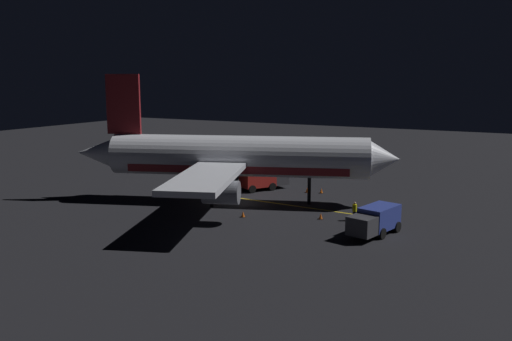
{
  "coord_description": "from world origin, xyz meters",
  "views": [
    {
      "loc": [
        46.69,
        27.02,
        12.68
      ],
      "look_at": [
        0.0,
        2.0,
        3.5
      ],
      "focal_mm": 37.31,
      "sensor_mm": 36.0,
      "label": 1
    }
  ],
  "objects_px": {
    "traffic_cone_under_wing": "(321,191)",
    "traffic_cone_far": "(307,190)",
    "airliner": "(233,158)",
    "traffic_cone_near_right": "(321,216)",
    "baggage_truck": "(375,221)",
    "ground_crew_worker": "(355,211)",
    "catering_truck": "(262,179)",
    "traffic_cone_near_left": "(243,214)"
  },
  "relations": [
    {
      "from": "baggage_truck",
      "to": "ground_crew_worker",
      "type": "xyz_separation_m",
      "value": [
        -3.49,
        -2.88,
        -0.31
      ]
    },
    {
      "from": "traffic_cone_far",
      "to": "baggage_truck",
      "type": "bearing_deg",
      "value": 41.95
    },
    {
      "from": "baggage_truck",
      "to": "traffic_cone_under_wing",
      "type": "distance_m",
      "value": 16.31
    },
    {
      "from": "baggage_truck",
      "to": "traffic_cone_far",
      "type": "height_order",
      "value": "baggage_truck"
    },
    {
      "from": "traffic_cone_near_right",
      "to": "traffic_cone_far",
      "type": "bearing_deg",
      "value": -151.09
    },
    {
      "from": "catering_truck",
      "to": "traffic_cone_under_wing",
      "type": "distance_m",
      "value": 6.98
    },
    {
      "from": "catering_truck",
      "to": "airliner",
      "type": "bearing_deg",
      "value": 1.91
    },
    {
      "from": "traffic_cone_under_wing",
      "to": "traffic_cone_far",
      "type": "distance_m",
      "value": 1.59
    },
    {
      "from": "baggage_truck",
      "to": "traffic_cone_near_right",
      "type": "distance_m",
      "value": 6.34
    },
    {
      "from": "ground_crew_worker",
      "to": "traffic_cone_near_left",
      "type": "height_order",
      "value": "ground_crew_worker"
    },
    {
      "from": "ground_crew_worker",
      "to": "traffic_cone_under_wing",
      "type": "distance_m",
      "value": 11.78
    },
    {
      "from": "catering_truck",
      "to": "traffic_cone_under_wing",
      "type": "relative_size",
      "value": 10.68
    },
    {
      "from": "catering_truck",
      "to": "traffic_cone_far",
      "type": "relative_size",
      "value": 10.68
    },
    {
      "from": "ground_crew_worker",
      "to": "traffic_cone_under_wing",
      "type": "relative_size",
      "value": 3.16
    },
    {
      "from": "airliner",
      "to": "baggage_truck",
      "type": "distance_m",
      "value": 17.3
    },
    {
      "from": "traffic_cone_near_right",
      "to": "traffic_cone_under_wing",
      "type": "bearing_deg",
      "value": -159.02
    },
    {
      "from": "catering_truck",
      "to": "traffic_cone_far",
      "type": "xyz_separation_m",
      "value": [
        -0.99,
        5.22,
        -1.05
      ]
    },
    {
      "from": "traffic_cone_near_left",
      "to": "ground_crew_worker",
      "type": "bearing_deg",
      "value": 111.35
    },
    {
      "from": "baggage_truck",
      "to": "traffic_cone_far",
      "type": "bearing_deg",
      "value": -138.05
    },
    {
      "from": "baggage_truck",
      "to": "traffic_cone_near_left",
      "type": "relative_size",
      "value": 10.56
    },
    {
      "from": "traffic_cone_near_left",
      "to": "traffic_cone_near_right",
      "type": "relative_size",
      "value": 1.0
    },
    {
      "from": "airliner",
      "to": "traffic_cone_under_wing",
      "type": "bearing_deg",
      "value": 141.99
    },
    {
      "from": "airliner",
      "to": "traffic_cone_under_wing",
      "type": "distance_m",
      "value": 11.46
    },
    {
      "from": "ground_crew_worker",
      "to": "traffic_cone_near_left",
      "type": "distance_m",
      "value": 10.2
    },
    {
      "from": "airliner",
      "to": "traffic_cone_far",
      "type": "bearing_deg",
      "value": 147.59
    },
    {
      "from": "ground_crew_worker",
      "to": "traffic_cone_under_wing",
      "type": "xyz_separation_m",
      "value": [
        -9.53,
        -6.9,
        -0.64
      ]
    },
    {
      "from": "traffic_cone_near_left",
      "to": "traffic_cone_near_right",
      "type": "height_order",
      "value": "same"
    },
    {
      "from": "catering_truck",
      "to": "ground_crew_worker",
      "type": "xyz_separation_m",
      "value": [
        8.08,
        13.64,
        -0.42
      ]
    },
    {
      "from": "catering_truck",
      "to": "traffic_cone_under_wing",
      "type": "xyz_separation_m",
      "value": [
        -1.45,
        6.74,
        -1.05
      ]
    },
    {
      "from": "airliner",
      "to": "traffic_cone_near_right",
      "type": "relative_size",
      "value": 59.94
    },
    {
      "from": "traffic_cone_near_left",
      "to": "traffic_cone_near_right",
      "type": "xyz_separation_m",
      "value": [
        -2.73,
        6.61,
        0.0
      ]
    },
    {
      "from": "traffic_cone_near_right",
      "to": "airliner",
      "type": "bearing_deg",
      "value": -101.66
    },
    {
      "from": "traffic_cone_under_wing",
      "to": "traffic_cone_far",
      "type": "bearing_deg",
      "value": -72.97
    },
    {
      "from": "airliner",
      "to": "traffic_cone_near_right",
      "type": "distance_m",
      "value": 11.64
    },
    {
      "from": "traffic_cone_far",
      "to": "traffic_cone_near_right",
      "type": "bearing_deg",
      "value": 28.91
    },
    {
      "from": "traffic_cone_near_right",
      "to": "baggage_truck",
      "type": "bearing_deg",
      "value": 66.34
    },
    {
      "from": "catering_truck",
      "to": "traffic_cone_near_right",
      "type": "height_order",
      "value": "catering_truck"
    },
    {
      "from": "catering_truck",
      "to": "ground_crew_worker",
      "type": "relative_size",
      "value": 3.38
    },
    {
      "from": "baggage_truck",
      "to": "catering_truck",
      "type": "xyz_separation_m",
      "value": [
        -11.57,
        -16.51,
        0.11
      ]
    },
    {
      "from": "traffic_cone_near_left",
      "to": "traffic_cone_under_wing",
      "type": "height_order",
      "value": "same"
    },
    {
      "from": "traffic_cone_near_left",
      "to": "traffic_cone_near_right",
      "type": "bearing_deg",
      "value": 112.45
    },
    {
      "from": "airliner",
      "to": "catering_truck",
      "type": "xyz_separation_m",
      "value": [
        -6.88,
        -0.23,
        -3.37
      ]
    }
  ]
}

